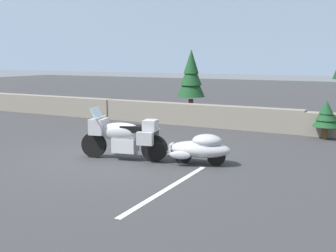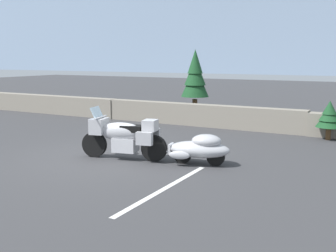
{
  "view_description": "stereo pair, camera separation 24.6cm",
  "coord_description": "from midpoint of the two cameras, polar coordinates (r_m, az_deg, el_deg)",
  "views": [
    {
      "loc": [
        6.22,
        -8.54,
        2.57
      ],
      "look_at": [
        1.43,
        0.71,
        0.85
      ],
      "focal_mm": 44.15,
      "sensor_mm": 36.0,
      "label": 1
    },
    {
      "loc": [
        6.43,
        -8.43,
        2.57
      ],
      "look_at": [
        1.43,
        0.71,
        0.85
      ],
      "focal_mm": 44.15,
      "sensor_mm": 36.0,
      "label": 2
    }
  ],
  "objects": [
    {
      "name": "pine_tree_secondary",
      "position": [
        17.47,
        2.81,
        6.95
      ],
      "size": [
        1.16,
        1.16,
        2.93
      ],
      "color": "brown",
      "rests_on": "ground"
    },
    {
      "name": "parking_stripe_marker",
      "position": [
        8.33,
        -0.8,
        -8.56
      ],
      "size": [
        0.12,
        3.6,
        0.01
      ],
      "primitive_type": "cube",
      "color": "silver",
      "rests_on": "ground"
    },
    {
      "name": "stone_guard_wall",
      "position": [
        15.83,
        3.44,
        1.5
      ],
      "size": [
        24.0,
        0.56,
        0.84
      ],
      "color": "gray",
      "rests_on": "ground"
    },
    {
      "name": "ground_plane",
      "position": [
        10.89,
        -9.12,
        -4.39
      ],
      "size": [
        80.0,
        80.0,
        0.0
      ],
      "primitive_type": "plane",
      "color": "#38383A"
    },
    {
      "name": "pine_sapling_near",
      "position": [
        14.02,
        20.51,
        1.43
      ],
      "size": [
        0.82,
        0.82,
        1.25
      ],
      "color": "brown",
      "rests_on": "ground"
    },
    {
      "name": "car_shaped_trailer",
      "position": [
        10.05,
        3.75,
        -3.04
      ],
      "size": [
        2.23,
        1.01,
        0.76
      ],
      "color": "black",
      "rests_on": "ground"
    },
    {
      "name": "touring_motorcycle",
      "position": [
        10.58,
        -6.87,
        -1.3
      ],
      "size": [
        2.29,
        1.03,
        1.33
      ],
      "color": "black",
      "rests_on": "ground"
    }
  ]
}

